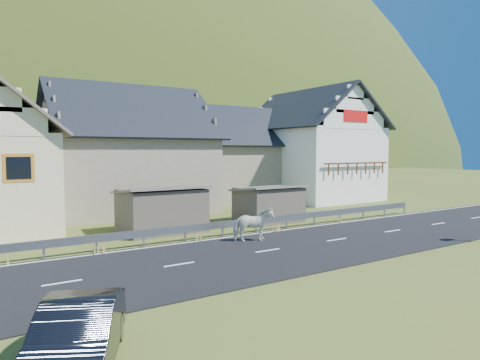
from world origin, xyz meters
TOP-DOWN VIEW (x-y plane):
  - ground at (0.00, 0.00)m, footprint 160.00×160.00m
  - road at (0.00, 0.00)m, footprint 60.00×7.00m
  - lane_markings at (0.00, 0.00)m, footprint 60.00×6.60m
  - guardrail at (-0.00, 3.68)m, footprint 28.10×0.09m
  - shed_left at (-2.00, 6.50)m, footprint 4.30×3.30m
  - shed_right at (4.50, 6.00)m, footprint 3.80×2.90m
  - house_stone_a at (-1.00, 15.00)m, footprint 10.80×9.80m
  - house_stone_b at (9.00, 17.00)m, footprint 9.80×8.80m
  - house_white at (15.00, 14.00)m, footprint 8.80×10.80m
  - mountain at (5.00, 180.00)m, footprint 440.00×280.00m
  - horse at (0.54, 1.84)m, footprint 1.36×1.97m
  - car at (-8.75, -5.78)m, footprint 2.86×4.24m

SIDE VIEW (x-z plane):
  - mountain at x=5.00m, z-range -150.00..110.00m
  - ground at x=0.00m, z-range 0.00..0.00m
  - road at x=0.00m, z-range 0.00..0.04m
  - lane_markings at x=0.00m, z-range 0.04..0.05m
  - guardrail at x=0.00m, z-range 0.19..0.94m
  - car at x=-8.75m, z-range 0.00..1.32m
  - horse at x=0.54m, z-range 0.04..1.56m
  - shed_right at x=4.50m, z-range -0.10..2.10m
  - shed_left at x=-2.00m, z-range -0.10..2.30m
  - house_stone_b at x=9.00m, z-range 0.19..8.29m
  - house_stone_a at x=-1.00m, z-range 0.18..9.08m
  - house_white at x=15.00m, z-range 0.21..9.91m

